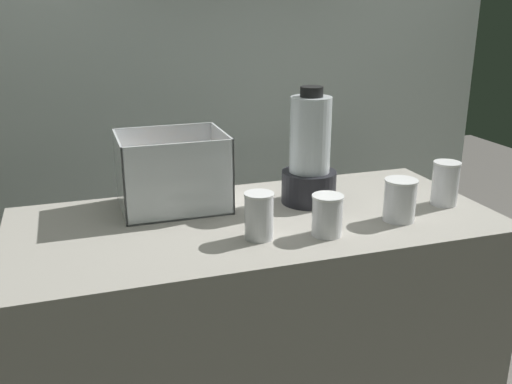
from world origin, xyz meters
name	(u,v)px	position (x,y,z in m)	size (l,w,h in m)	color
counter	(256,351)	(0.00, 0.00, 0.45)	(1.40, 0.64, 0.90)	#9E998E
back_wall_unit	(195,64)	(0.00, 0.77, 1.27)	(2.60, 0.24, 2.50)	silver
carrot_display_bin	(175,185)	(-0.20, 0.18, 0.97)	(0.32, 0.26, 0.23)	white
blender_pitcher	(310,158)	(0.20, 0.08, 1.04)	(0.17, 0.17, 0.36)	black
juice_cup_pomegranate_far_left	(259,219)	(-0.04, -0.14, 0.96)	(0.08, 0.08, 0.13)	white
juice_cup_beet_left	(327,218)	(0.14, -0.18, 0.95)	(0.09, 0.09, 0.11)	white
juice_cup_carrot_middle	(400,203)	(0.38, -0.14, 0.95)	(0.09, 0.09, 0.12)	white
juice_cup_carrot_right	(445,186)	(0.59, -0.07, 0.96)	(0.08, 0.08, 0.14)	white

